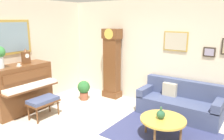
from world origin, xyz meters
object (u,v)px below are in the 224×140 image
object	(u,v)px
piano_bench	(43,101)
couch	(180,103)
grandfather_clock	(112,65)
coffee_table	(163,120)
mantel_clock	(26,57)
potted_plant	(84,89)
piano	(22,88)
teacup	(19,65)
green_jug	(161,114)

from	to	relation	value
piano_bench	couch	size ratio (longest dim) A/B	0.37
grandfather_clock	coffee_table	size ratio (longest dim) A/B	2.31
mantel_clock	potted_plant	bearing A→B (deg)	62.28
potted_plant	piano	bearing A→B (deg)	-114.72
grandfather_clock	potted_plant	distance (m)	1.07
piano	teacup	bearing A→B (deg)	-35.55
piano	grandfather_clock	distance (m)	2.52
piano	mantel_clock	distance (m)	0.79
piano_bench	couch	xyz separation A→B (m)	(2.57, 1.98, -0.09)
grandfather_clock	teacup	bearing A→B (deg)	-115.57
mantel_clock	piano	bearing A→B (deg)	-90.65
piano	mantel_clock	xyz separation A→B (m)	(0.00, 0.19, 0.76)
coffee_table	teacup	xyz separation A→B (m)	(-3.27, -0.91, 0.84)
couch	potted_plant	world-z (taller)	couch
potted_plant	coffee_table	bearing A→B (deg)	-14.09
mantel_clock	potted_plant	size ratio (longest dim) A/B	0.68
couch	grandfather_clock	bearing A→B (deg)	176.26
piano_bench	potted_plant	xyz separation A→B (m)	(-0.04, 1.44, -0.08)
grandfather_clock	potted_plant	xyz separation A→B (m)	(-0.51, -0.68, -0.64)
coffee_table	mantel_clock	bearing A→B (deg)	-169.38
grandfather_clock	green_jug	distance (m)	2.60
green_jug	grandfather_clock	bearing A→B (deg)	147.09
piano_bench	mantel_clock	bearing A→B (deg)	170.35
mantel_clock	potted_plant	world-z (taller)	mantel_clock
couch	green_jug	xyz separation A→B (m)	(0.05, -1.25, 0.19)
grandfather_clock	potted_plant	world-z (taller)	grandfather_clock
grandfather_clock	mantel_clock	world-z (taller)	grandfather_clock
green_jug	potted_plant	world-z (taller)	green_jug
couch	potted_plant	xyz separation A→B (m)	(-2.61, -0.54, 0.01)
piano_bench	coffee_table	xyz separation A→B (m)	(2.66, 0.76, -0.02)
teacup	potted_plant	world-z (taller)	teacup
piano	coffee_table	size ratio (longest dim) A/B	1.64
piano	couch	size ratio (longest dim) A/B	0.76
coffee_table	green_jug	bearing A→B (deg)	-137.44
coffee_table	green_jug	size ratio (longest dim) A/B	3.67
mantel_clock	teacup	distance (m)	0.33
potted_plant	couch	bearing A→B (deg)	11.69
couch	green_jug	bearing A→B (deg)	-87.83
couch	mantel_clock	xyz separation A→B (m)	(-3.30, -1.85, 1.06)
piano_bench	potted_plant	size ratio (longest dim) A/B	1.25
teacup	mantel_clock	bearing A→B (deg)	113.17
grandfather_clock	mantel_clock	distance (m)	2.36
piano_bench	grandfather_clock	xyz separation A→B (m)	(0.47, 2.11, 0.56)
piano_bench	coffee_table	distance (m)	2.77
couch	mantel_clock	distance (m)	3.93
piano_bench	green_jug	size ratio (longest dim) A/B	2.92
coffee_table	mantel_clock	world-z (taller)	mantel_clock
teacup	green_jug	bearing A→B (deg)	15.16
coffee_table	teacup	bearing A→B (deg)	-164.44
piano	coffee_table	distance (m)	3.50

